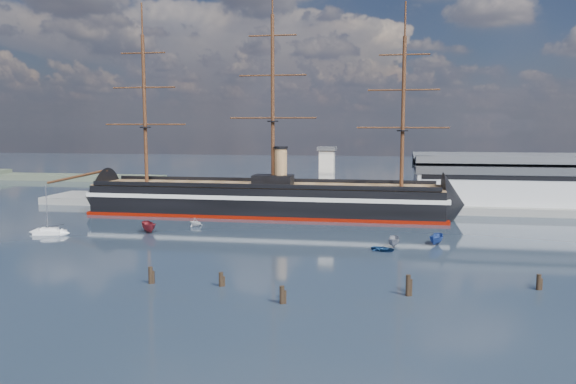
# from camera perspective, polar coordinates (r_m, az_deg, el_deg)

# --- Properties ---
(ground) EXTENTS (600.00, 600.00, 0.00)m
(ground) POSITION_cam_1_polar(r_m,az_deg,el_deg) (122.49, 0.97, -3.92)
(ground) COLOR #1E2B39
(ground) RESTS_ON ground
(quay) EXTENTS (180.00, 18.00, 2.00)m
(quay) POSITION_cam_1_polar(r_m,az_deg,el_deg) (156.84, 6.60, -1.60)
(quay) COLOR slate
(quay) RESTS_ON ground
(warehouse) EXTENTS (63.00, 21.00, 11.60)m
(warehouse) POSITION_cam_1_polar(r_m,az_deg,el_deg) (164.51, 23.66, 1.07)
(warehouse) COLOR #B7BABC
(warehouse) RESTS_ON ground
(quay_tower) EXTENTS (5.00, 5.00, 15.00)m
(quay_tower) POSITION_cam_1_polar(r_m,az_deg,el_deg) (153.27, 3.97, 1.91)
(quay_tower) COLOR silver
(quay_tower) RESTS_ON ground
(shoreline) EXTENTS (120.00, 10.00, 4.00)m
(shoreline) POSITION_cam_1_polar(r_m,az_deg,el_deg) (266.53, -26.55, 1.49)
(shoreline) COLOR #3F4C38
(shoreline) RESTS_ON ground
(warship) EXTENTS (112.89, 16.38, 53.94)m
(warship) POSITION_cam_1_polar(r_m,az_deg,el_deg) (143.69, -2.99, -0.71)
(warship) COLOR black
(warship) RESTS_ON ground
(sailboat) EXTENTS (6.80, 3.19, 10.48)m
(sailboat) POSITION_cam_1_polar(r_m,az_deg,el_deg) (127.81, -23.05, -3.71)
(sailboat) COLOR white
(sailboat) RESTS_ON ground
(motorboat_a) EXTENTS (7.42, 6.57, 2.92)m
(motorboat_a) POSITION_cam_1_polar(r_m,az_deg,el_deg) (123.62, -13.93, -4.02)
(motorboat_a) COLOR maroon
(motorboat_a) RESTS_ON ground
(motorboat_c) EXTENTS (6.28, 2.84, 2.43)m
(motorboat_c) POSITION_cam_1_polar(r_m,az_deg,el_deg) (107.90, 10.69, -5.51)
(motorboat_c) COLOR gray
(motorboat_c) RESTS_ON ground
(motorboat_d) EXTENTS (5.16, 6.32, 2.14)m
(motorboat_d) POSITION_cam_1_polar(r_m,az_deg,el_deg) (129.13, -9.39, -3.46)
(motorboat_d) COLOR white
(motorboat_d) RESTS_ON ground
(motorboat_e) EXTENTS (1.98, 2.93, 1.27)m
(motorboat_e) POSITION_cam_1_polar(r_m,az_deg,el_deg) (104.11, 9.64, -5.94)
(motorboat_e) COLOR navy
(motorboat_e) RESTS_ON ground
(motorboat_f) EXTENTS (6.90, 4.31, 2.59)m
(motorboat_f) POSITION_cam_1_polar(r_m,az_deg,el_deg) (111.43, 14.83, -5.23)
(motorboat_f) COLOR navy
(motorboat_f) RESTS_ON ground
(piling_near_left) EXTENTS (0.64, 0.64, 3.18)m
(piling_near_left) POSITION_cam_1_polar(r_m,az_deg,el_deg) (84.64, -13.76, -9.02)
(piling_near_left) COLOR black
(piling_near_left) RESTS_ON ground
(piling_near_mid) EXTENTS (0.64, 0.64, 3.04)m
(piling_near_mid) POSITION_cam_1_polar(r_m,az_deg,el_deg) (73.47, -0.62, -11.27)
(piling_near_mid) COLOR black
(piling_near_mid) RESTS_ON ground
(piling_near_right) EXTENTS (0.64, 0.64, 3.59)m
(piling_near_right) POSITION_cam_1_polar(r_m,az_deg,el_deg) (78.28, 12.08, -10.28)
(piling_near_right) COLOR black
(piling_near_right) RESTS_ON ground
(piling_far_right) EXTENTS (0.64, 0.64, 2.91)m
(piling_far_right) POSITION_cam_1_polar(r_m,az_deg,el_deg) (86.64, 24.08, -9.05)
(piling_far_right) COLOR black
(piling_far_right) RESTS_ON ground
(piling_extra) EXTENTS (0.64, 0.64, 2.75)m
(piling_extra) POSITION_cam_1_polar(r_m,az_deg,el_deg) (81.51, -6.82, -9.49)
(piling_extra) COLOR black
(piling_extra) RESTS_ON ground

